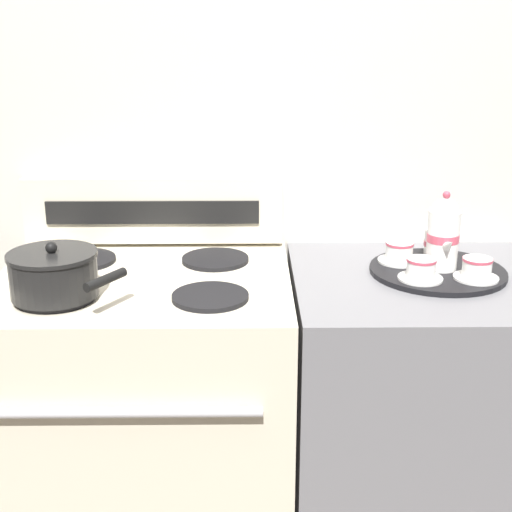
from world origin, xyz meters
The scene contains 11 objects.
wall_back centered at (0.00, 0.34, 1.10)m, with size 6.00×0.05×2.20m.
stove centered at (-0.35, 0.00, 0.45)m, with size 0.78×0.66×0.91m.
control_panel centered at (-0.35, 0.29, 1.01)m, with size 0.76×0.05×0.19m.
side_counter centered at (0.39, 0.00, 0.45)m, with size 0.69×0.63×0.90m.
saucepan centered at (-0.53, -0.14, 0.97)m, with size 0.29×0.25×0.13m.
serving_tray centered at (0.43, 0.03, 0.91)m, with size 0.36×0.36×0.01m.
teapot centered at (0.44, 0.03, 1.01)m, with size 0.08×0.14×0.21m.
teacup_left centered at (0.34, 0.09, 0.94)m, with size 0.11×0.11×0.06m.
teacup_right centered at (0.51, -0.05, 0.94)m, with size 0.11×0.11×0.06m.
teacup_front centered at (0.37, -0.05, 0.94)m, with size 0.11×0.11×0.06m.
creamer_jug centered at (0.45, 0.13, 0.95)m, with size 0.07×0.07×0.08m.
Camera 1 is at (-0.07, -1.74, 1.54)m, focal length 50.00 mm.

